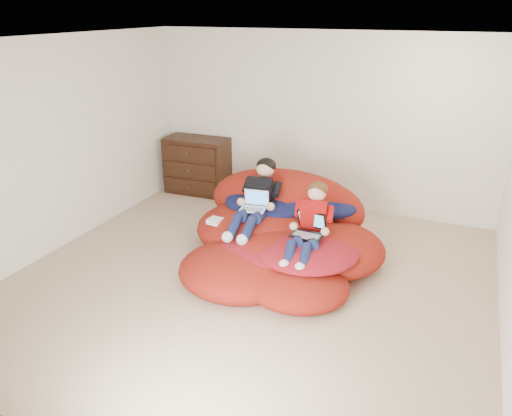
# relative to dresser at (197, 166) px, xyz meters

# --- Properties ---
(room_shell) EXTENTS (5.10, 5.10, 2.77)m
(room_shell) POSITION_rel_dresser_xyz_m (1.90, -2.24, -0.22)
(room_shell) COLOR tan
(room_shell) RESTS_ON ground
(dresser) EXTENTS (1.00, 0.57, 0.89)m
(dresser) POSITION_rel_dresser_xyz_m (0.00, 0.00, 0.00)
(dresser) COLOR black
(dresser) RESTS_ON ground
(beanbag_pile) EXTENTS (2.44, 2.47, 0.94)m
(beanbag_pile) POSITION_rel_dresser_xyz_m (1.99, -1.52, -0.17)
(beanbag_pile) COLOR #9F1E11
(beanbag_pile) RESTS_ON ground
(cream_pillow) EXTENTS (0.39, 0.25, 0.25)m
(cream_pillow) POSITION_rel_dresser_xyz_m (1.57, -0.68, 0.18)
(cream_pillow) COLOR white
(cream_pillow) RESTS_ON beanbag_pile
(older_boy) EXTENTS (0.35, 1.09, 0.73)m
(older_boy) POSITION_rel_dresser_xyz_m (1.67, -1.50, 0.25)
(older_boy) COLOR black
(older_boy) RESTS_ON beanbag_pile
(younger_boy) EXTENTS (0.36, 0.97, 0.71)m
(younger_boy) POSITION_rel_dresser_xyz_m (2.43, -1.82, 0.19)
(younger_boy) COLOR #B61010
(younger_boy) RESTS_ON beanbag_pile
(laptop_white) EXTENTS (0.32, 0.28, 0.22)m
(laptop_white) POSITION_rel_dresser_xyz_m (1.67, -1.58, 0.18)
(laptop_white) COLOR white
(laptop_white) RESTS_ON older_boy
(laptop_black) EXTENTS (0.35, 0.35, 0.23)m
(laptop_black) POSITION_rel_dresser_xyz_m (2.43, -1.85, 0.12)
(laptop_black) COLOR black
(laptop_black) RESTS_ON younger_boy
(power_adapter) EXTENTS (0.17, 0.17, 0.06)m
(power_adapter) POSITION_rel_dresser_xyz_m (1.25, -1.79, -0.02)
(power_adapter) COLOR white
(power_adapter) RESTS_ON beanbag_pile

